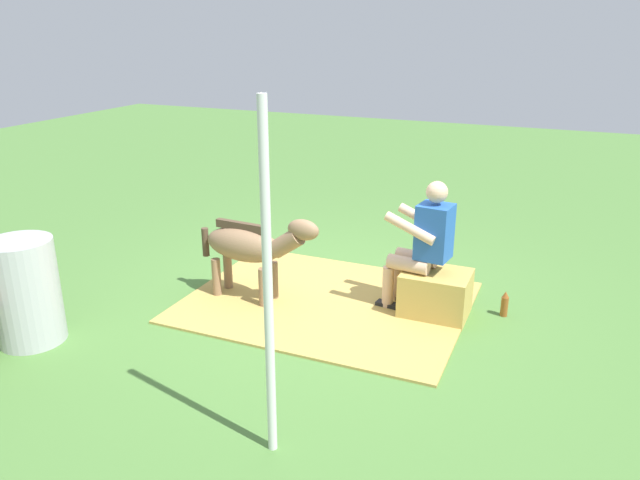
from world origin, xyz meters
name	(u,v)px	position (x,y,z in m)	size (l,w,h in m)	color
ground_plane	(323,298)	(0.00, 0.00, 0.00)	(24.00, 24.00, 0.00)	#4C7A38
hay_patch	(327,302)	(-0.08, 0.10, 0.01)	(2.73, 2.14, 0.02)	tan
hay_bale	(435,294)	(-1.14, -0.08, 0.22)	(0.63, 0.51, 0.44)	tan
person_seated	(422,242)	(-0.98, -0.09, 0.72)	(0.69, 0.47, 1.32)	#D8AD8C
pony_standing	(251,247)	(0.64, 0.32, 0.58)	(1.35, 0.38, 0.94)	#8C6B4C
soda_bottle	(505,304)	(-1.76, -0.31, 0.12)	(0.07, 0.07, 0.26)	brown
water_barrel	(26,292)	(2.02, 1.82, 0.47)	(0.57, 0.57, 0.94)	#B2B2B7
tent_pole_left	(268,289)	(-0.61, 2.28, 1.15)	(0.06, 0.06, 2.31)	silver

